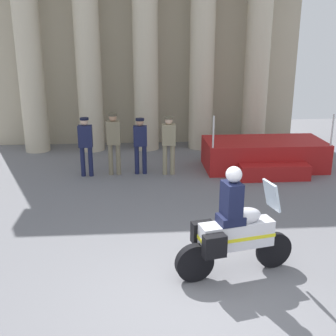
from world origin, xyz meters
name	(u,v)px	position (x,y,z in m)	size (l,w,h in m)	color
ground_plane	(194,306)	(0.00, 0.00, 0.00)	(28.00, 28.00, 0.00)	slate
colonnade_backdrop	(145,31)	(-0.47, 9.59, 3.95)	(10.96, 1.68, 7.69)	#B6AB91
reviewing_stand	(264,155)	(2.96, 6.52, 0.41)	(3.52, 2.16, 1.75)	#A51919
officer_in_row_0	(86,142)	(-2.24, 6.21, 0.99)	(0.38, 0.24, 1.68)	#191E42
officer_in_row_1	(114,139)	(-1.47, 6.29, 1.04)	(0.38, 0.24, 1.77)	#7A7056
officer_in_row_2	(140,142)	(-0.72, 6.31, 0.96)	(0.38, 0.24, 1.62)	#191E42
officer_in_row_3	(169,141)	(0.08, 6.19, 0.99)	(0.38, 0.24, 1.68)	gray
motorcycle_with_rider	(233,231)	(0.72, 0.83, 0.79)	(2.06, 0.84, 1.90)	black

